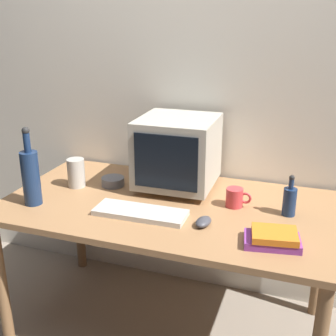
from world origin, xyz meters
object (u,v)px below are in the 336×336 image
object	(u,v)px
crt_monitor	(177,152)
book_stack	(273,238)
bottle_short	(290,200)
metal_canister	(76,173)
keyboard	(140,213)
cd_spindle	(113,181)
mug	(235,198)
bottle_tall	(31,176)
computer_mouse	(203,222)

from	to	relation	value
crt_monitor	book_stack	world-z (taller)	crt_monitor
bottle_short	metal_canister	world-z (taller)	bottle_short
keyboard	cd_spindle	xyz separation A→B (m)	(-0.27, 0.28, 0.01)
crt_monitor	mug	bearing A→B (deg)	-22.23
book_stack	metal_canister	world-z (taller)	metal_canister
bottle_tall	cd_spindle	world-z (taller)	bottle_tall
keyboard	mug	xyz separation A→B (m)	(0.38, 0.23, 0.03)
computer_mouse	cd_spindle	bearing A→B (deg)	162.19
cd_spindle	bottle_tall	bearing A→B (deg)	-127.79
keyboard	metal_canister	world-z (taller)	metal_canister
bottle_tall	bottle_short	distance (m)	1.20
bottle_tall	book_stack	world-z (taller)	bottle_tall
computer_mouse	cd_spindle	xyz separation A→B (m)	(-0.57, 0.29, 0.00)
computer_mouse	bottle_tall	world-z (taller)	bottle_tall
book_stack	cd_spindle	xyz separation A→B (m)	(-0.87, 0.35, -0.01)
crt_monitor	bottle_short	bearing A→B (deg)	-14.06
bottle_tall	mug	bearing A→B (deg)	17.26
bottle_tall	bottle_short	size ratio (longest dim) A/B	1.97
bottle_short	cd_spindle	xyz separation A→B (m)	(-0.90, 0.06, -0.05)
crt_monitor	bottle_short	xyz separation A→B (m)	(0.58, -0.14, -0.12)
computer_mouse	book_stack	xyz separation A→B (m)	(0.30, -0.07, 0.01)
computer_mouse	metal_canister	distance (m)	0.77
bottle_tall	book_stack	distance (m)	1.13
bottle_tall	mug	size ratio (longest dim) A/B	3.14
keyboard	computer_mouse	distance (m)	0.30
keyboard	mug	size ratio (longest dim) A/B	3.50
mug	metal_canister	bearing A→B (deg)	-178.33
computer_mouse	bottle_short	distance (m)	0.41
bottle_short	mug	world-z (taller)	bottle_short
keyboard	book_stack	distance (m)	0.60
crt_monitor	metal_canister	xyz separation A→B (m)	(-0.50, -0.16, -0.12)
keyboard	bottle_short	xyz separation A→B (m)	(0.63, 0.22, 0.06)
crt_monitor	keyboard	bearing A→B (deg)	-98.58
computer_mouse	bottle_tall	size ratio (longest dim) A/B	0.27
book_stack	cd_spindle	distance (m)	0.94
cd_spindle	bottle_short	bearing A→B (deg)	-3.63
bottle_short	cd_spindle	bearing A→B (deg)	176.37
book_stack	mug	distance (m)	0.37
bottle_short	metal_canister	distance (m)	1.08
crt_monitor	computer_mouse	size ratio (longest dim) A/B	3.95
mug	keyboard	bearing A→B (deg)	-148.98
bottle_short	book_stack	bearing A→B (deg)	-96.93
crt_monitor	computer_mouse	world-z (taller)	crt_monitor
keyboard	bottle_tall	world-z (taller)	bottle_tall
cd_spindle	book_stack	bearing A→B (deg)	-22.20
bottle_tall	book_stack	bearing A→B (deg)	-1.11
bottle_short	mug	distance (m)	0.25
keyboard	bottle_short	distance (m)	0.67
computer_mouse	bottle_short	xyz separation A→B (m)	(0.34, 0.23, 0.05)
keyboard	metal_canister	xyz separation A→B (m)	(-0.45, 0.21, 0.06)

